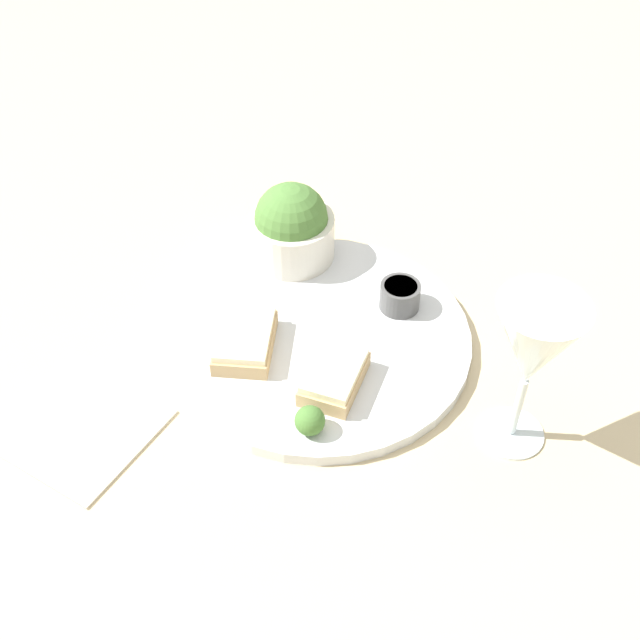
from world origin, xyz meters
TOP-DOWN VIEW (x-y plane):
  - ground_plane at (0.00, 0.00)m, footprint 4.00×4.00m
  - dinner_plate at (0.00, 0.00)m, footprint 0.32×0.32m
  - salad_bowl at (0.13, 0.03)m, footprint 0.10×0.10m
  - sauce_ramekin at (0.04, -0.09)m, footprint 0.04×0.04m
  - cheese_toast_near at (-0.02, 0.08)m, footprint 0.09×0.06m
  - cheese_toast_far at (-0.07, -0.02)m, footprint 0.09×0.07m
  - wine_glass at (-0.12, -0.19)m, footprint 0.08×0.08m
  - garnish at (-0.13, 0.01)m, footprint 0.03×0.03m
  - napkin at (-0.12, 0.23)m, footprint 0.18×0.18m

SIDE VIEW (x-z plane):
  - ground_plane at x=0.00m, z-range 0.00..0.00m
  - napkin at x=-0.12m, z-range 0.00..0.01m
  - dinner_plate at x=0.00m, z-range 0.00..0.01m
  - cheese_toast_near at x=-0.02m, z-range 0.01..0.04m
  - cheese_toast_far at x=-0.07m, z-range 0.01..0.04m
  - garnish at x=-0.13m, z-range 0.01..0.04m
  - sauce_ramekin at x=0.04m, z-range 0.02..0.05m
  - salad_bowl at x=0.13m, z-range 0.01..0.10m
  - wine_glass at x=-0.12m, z-range 0.03..0.21m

